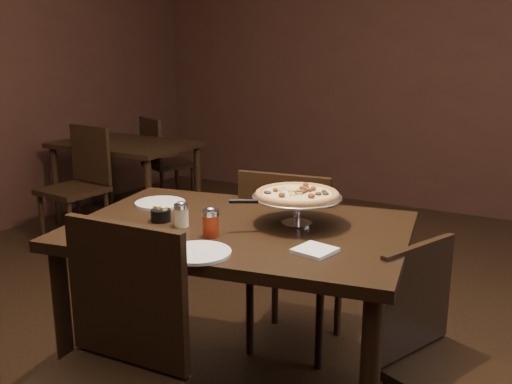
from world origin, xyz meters
The scene contains 16 objects.
room centered at (0.06, 0.03, 1.40)m, with size 6.04×7.04×2.84m.
dining_table centered at (0.06, -0.08, 0.72)m, with size 1.47×1.11×0.83m.
background_table centered at (-2.20, 1.72, 0.63)m, with size 1.17×0.78×0.73m.
pizza_stand centered at (0.25, 0.05, 0.96)m, with size 0.37×0.37×0.15m.
parmesan_shaker centered at (-0.14, -0.20, 0.88)m, with size 0.06×0.06×0.10m.
pepper_flake_shaker centered at (0.03, -0.24, 0.89)m, with size 0.07×0.07×0.12m.
packet_caddy centered at (-0.26, -0.19, 0.86)m, with size 0.08×0.08×0.06m.
napkin_stack centered at (0.45, -0.21, 0.84)m, with size 0.13×0.13×0.01m, color silver.
plate_left centered at (-0.43, 0.01, 0.84)m, with size 0.23×0.23×0.01m, color silver.
plate_near centered at (0.10, -0.43, 0.84)m, with size 0.23×0.23×0.01m, color silver.
serving_spatula centered at (0.11, -0.14, 0.95)m, with size 0.15×0.15×0.02m.
chair_far centered at (0.04, 0.45, 0.53)m, with size 0.50×0.50×0.96m.
chair_near centered at (-0.01, -0.80, 0.54)m, with size 0.49×0.49×0.99m.
chair_side centered at (0.86, -0.04, 0.46)m, with size 0.52×0.52×0.85m.
bg_chair_far centered at (-2.27, 2.31, 0.48)m, with size 0.54×0.54×0.88m.
bg_chair_near centered at (-2.17, 1.15, 0.51)m, with size 0.47×0.47×0.93m.
Camera 1 is at (1.20, -1.95, 1.53)m, focal length 40.00 mm.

